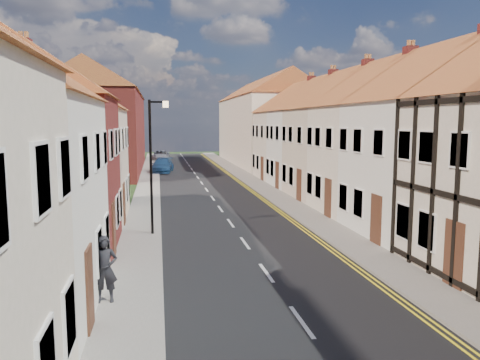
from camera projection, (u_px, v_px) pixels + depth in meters
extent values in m
cube|color=black|center=(213.00, 198.00, 31.65)|extent=(7.00, 90.00, 0.02)
cube|color=#9D978F|center=(146.00, 199.00, 30.89)|extent=(1.80, 90.00, 0.12)
cube|color=#9D978F|center=(276.00, 196.00, 32.40)|extent=(1.80, 90.00, 0.12)
cube|color=silver|center=(446.00, 170.00, 21.24)|extent=(8.00, 5.80, 6.00)
cube|color=silver|center=(388.00, 160.00, 26.52)|extent=(8.00, 5.00, 6.00)
cube|color=maroon|center=(410.00, 62.00, 24.02)|extent=(0.60, 0.60, 1.60)
cube|color=beige|center=(350.00, 154.00, 31.79)|extent=(8.00, 5.80, 6.00)
cube|color=maroon|center=(367.00, 72.00, 28.90)|extent=(0.60, 0.60, 1.60)
cube|color=silver|center=(323.00, 149.00, 37.07)|extent=(8.00, 5.00, 6.00)
cube|color=maroon|center=(333.00, 80.00, 34.57)|extent=(0.60, 0.60, 1.60)
cube|color=silver|center=(302.00, 146.00, 42.35)|extent=(8.00, 5.80, 6.00)
cube|color=maroon|center=(311.00, 85.00, 39.46)|extent=(0.60, 0.60, 1.60)
cube|color=maroon|center=(8.00, 177.00, 18.00)|extent=(8.00, 5.50, 6.10)
cube|color=beige|center=(44.00, 167.00, 23.69)|extent=(8.00, 6.10, 5.80)
cube|color=maroon|center=(25.00, 57.00, 20.66)|extent=(0.60, 0.60, 1.60)
cube|color=silver|center=(264.00, 131.00, 57.18)|extent=(8.00, 24.00, 8.00)
cube|color=maroon|center=(103.00, 133.00, 49.11)|extent=(8.00, 24.00, 8.00)
cylinder|color=black|center=(151.00, 168.00, 20.82)|extent=(0.12, 0.12, 6.00)
cube|color=black|center=(157.00, 102.00, 20.52)|extent=(0.70, 0.08, 0.08)
cube|color=#FFD899|center=(166.00, 104.00, 20.59)|extent=(0.25, 0.15, 0.28)
imported|color=navy|center=(162.00, 166.00, 47.74)|extent=(2.64, 5.07, 1.40)
imported|color=#A0A2A7|center=(161.00, 155.00, 63.06)|extent=(2.48, 4.87, 1.32)
imported|color=black|center=(105.00, 269.00, 13.06)|extent=(0.70, 0.46, 1.88)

